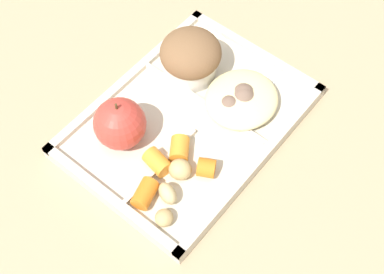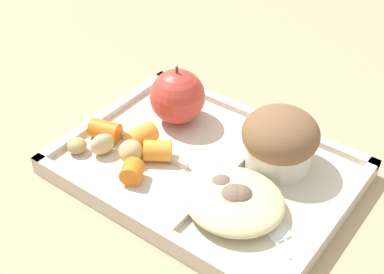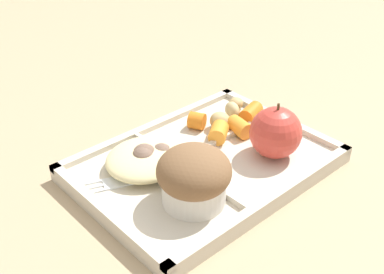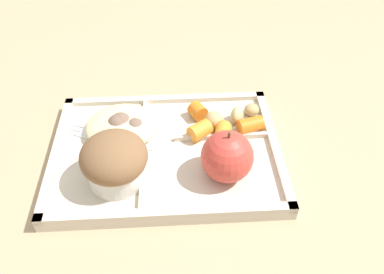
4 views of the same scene
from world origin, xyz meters
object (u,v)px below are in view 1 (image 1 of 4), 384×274
object	(u,v)px
lunch_tray	(189,122)
bran_muffin	(191,57)
plastic_fork	(247,89)
green_apple	(120,124)

from	to	relation	value
lunch_tray	bran_muffin	xyz separation A→B (m)	(0.07, 0.05, 0.04)
plastic_fork	bran_muffin	bearing A→B (deg)	108.04
green_apple	bran_muffin	distance (m)	0.15
lunch_tray	green_apple	size ratio (longest dim) A/B	4.18
green_apple	plastic_fork	distance (m)	0.20
bran_muffin	plastic_fork	bearing A→B (deg)	-71.96
green_apple	plastic_fork	size ratio (longest dim) A/B	0.54
green_apple	bran_muffin	size ratio (longest dim) A/B	0.89
green_apple	lunch_tray	bearing A→B (deg)	-32.48
green_apple	bran_muffin	xyz separation A→B (m)	(0.15, 0.00, 0.00)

